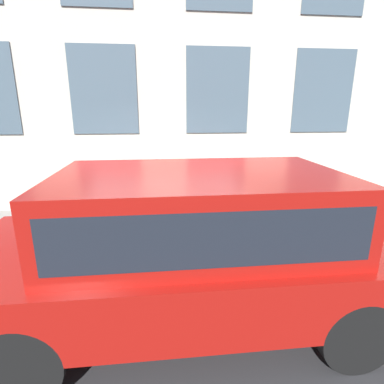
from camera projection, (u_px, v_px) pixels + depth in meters
The scene contains 5 objects.
ground_plane at pixel (168, 261), 4.88m from camera, with size 80.00×80.00×0.00m, color #2D2D30.
sidewalk at pixel (166, 228), 6.08m from camera, with size 2.54×60.00×0.13m.
fire_hydrant at pixel (178, 216), 5.38m from camera, with size 0.29×0.41×0.81m.
person at pixel (206, 196), 5.66m from camera, with size 0.27×0.18×1.13m.
parked_truck_red_near at pixel (193, 238), 3.32m from camera, with size 1.99×4.78×1.76m.
Camera 1 is at (-4.41, 0.09, 2.40)m, focal length 28.00 mm.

